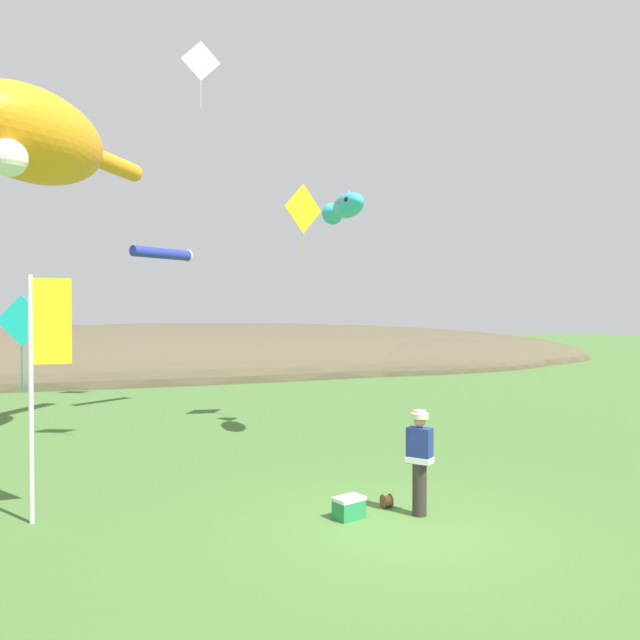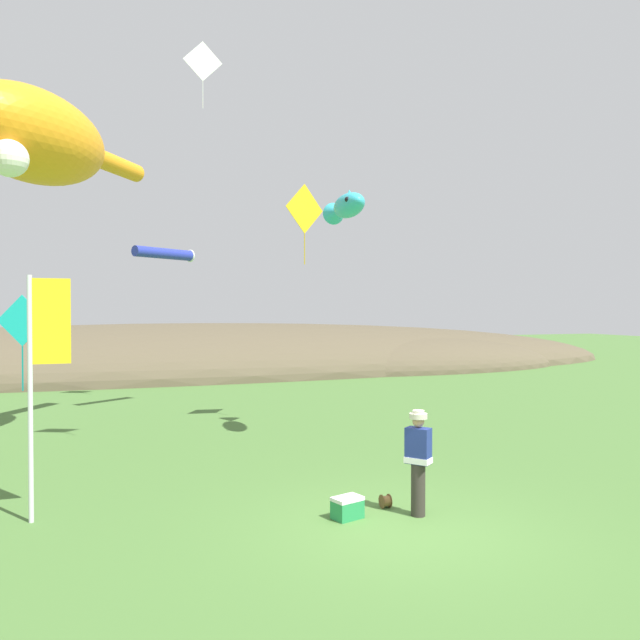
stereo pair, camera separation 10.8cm
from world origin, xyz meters
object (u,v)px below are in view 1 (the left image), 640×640
(kite_spool, at_px, (387,501))
(kite_tube_streamer, at_px, (163,253))
(kite_diamond_teal, at_px, (22,322))
(festival_attendant, at_px, (420,459))
(festival_banner_pole, at_px, (41,361))
(picnic_cooler, at_px, (349,508))
(kite_diamond_white, at_px, (201,61))
(kite_fish_windsock, at_px, (345,207))
(kite_diamond_gold, at_px, (303,209))
(kite_giant_cat, at_px, (14,129))

(kite_spool, relative_size, kite_tube_streamer, 0.11)
(kite_tube_streamer, xyz_separation_m, kite_diamond_teal, (-3.59, -7.75, -2.12))
(kite_diamond_teal, bearing_deg, festival_attendant, -35.33)
(festival_banner_pole, height_order, kite_diamond_teal, festival_banner_pole)
(kite_spool, height_order, festival_banner_pole, festival_banner_pole)
(festival_attendant, relative_size, picnic_cooler, 3.14)
(picnic_cooler, height_order, festival_banner_pole, festival_banner_pole)
(kite_tube_streamer, height_order, kite_diamond_white, kite_diamond_white)
(picnic_cooler, relative_size, festival_banner_pole, 0.14)
(kite_spool, height_order, kite_fish_windsock, kite_fish_windsock)
(festival_attendant, xyz_separation_m, kite_fish_windsock, (0.94, 5.56, 5.12))
(kite_spool, bearing_deg, kite_diamond_teal, 146.70)
(picnic_cooler, relative_size, kite_diamond_gold, 0.24)
(kite_spool, relative_size, kite_diamond_gold, 0.10)
(kite_diamond_white, bearing_deg, kite_tube_streamer, 151.16)
(kite_diamond_teal, bearing_deg, kite_diamond_white, 56.02)
(kite_spool, xyz_separation_m, festival_banner_pole, (-5.59, 1.28, 2.52))
(festival_attendant, bearing_deg, kite_giant_cat, 135.94)
(kite_giant_cat, relative_size, kite_fish_windsock, 3.25)
(kite_spool, xyz_separation_m, kite_tube_streamer, (-2.55, 11.78, 5.22))
(picnic_cooler, height_order, kite_fish_windsock, kite_fish_windsock)
(kite_spool, relative_size, festival_banner_pole, 0.06)
(kite_diamond_white, bearing_deg, kite_spool, -83.05)
(kite_diamond_gold, bearing_deg, kite_tube_streamer, 129.76)
(kite_giant_cat, distance_m, kite_diamond_gold, 7.69)
(picnic_cooler, height_order, kite_diamond_gold, kite_diamond_gold)
(kite_spool, height_order, kite_giant_cat, kite_giant_cat)
(kite_diamond_gold, bearing_deg, kite_spool, -97.61)
(festival_banner_pole, bearing_deg, festival_attendant, -17.20)
(kite_diamond_white, height_order, kite_diamond_gold, kite_diamond_white)
(kite_fish_windsock, xyz_separation_m, kite_diamond_gold, (-0.28, 2.51, 0.30))
(kite_spool, distance_m, kite_giant_cat, 11.53)
(kite_spool, bearing_deg, festival_attendant, -58.78)
(kite_diamond_teal, bearing_deg, kite_tube_streamer, 65.17)
(kite_tube_streamer, height_order, kite_diamond_gold, kite_diamond_gold)
(kite_diamond_white, xyz_separation_m, kite_diamond_teal, (-4.78, -7.09, -8.46))
(kite_giant_cat, bearing_deg, kite_diamond_gold, 11.43)
(kite_fish_windsock, distance_m, kite_diamond_white, 8.71)
(picnic_cooler, xyz_separation_m, kite_fish_windsock, (2.12, 5.29, 5.90))
(kite_diamond_teal, bearing_deg, festival_banner_pole, -78.74)
(kite_fish_windsock, xyz_separation_m, kite_diamond_teal, (-7.42, -0.97, -2.86))
(festival_banner_pole, relative_size, kite_tube_streamer, 1.83)
(kite_spool, height_order, kite_diamond_white, kite_diamond_white)
(festival_banner_pole, bearing_deg, kite_fish_windsock, 28.46)
(festival_attendant, xyz_separation_m, kite_diamond_white, (-1.69, 11.68, 10.72))
(kite_diamond_teal, bearing_deg, kite_giant_cat, 98.80)
(festival_attendant, distance_m, kite_diamond_teal, 8.25)
(festival_attendant, bearing_deg, festival_banner_pole, 162.80)
(festival_attendant, bearing_deg, kite_fish_windsock, 80.35)
(kite_tube_streamer, bearing_deg, kite_diamond_gold, -50.24)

